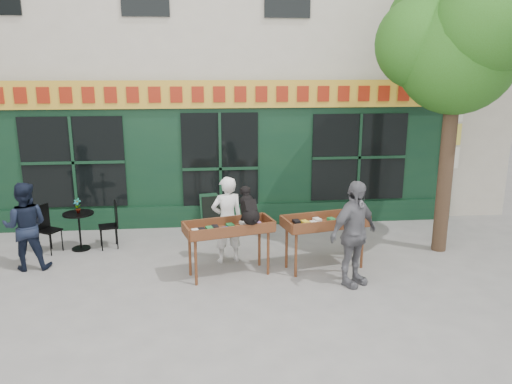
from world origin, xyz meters
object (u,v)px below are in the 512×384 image
at_px(man_right, 354,234).
at_px(man_left, 26,226).
at_px(dog, 249,205).
at_px(bistro_table, 79,224).
at_px(book_cart_center, 229,231).
at_px(book_cart_right, 325,225).
at_px(woman, 227,220).

bearing_deg(man_right, man_left, 134.87).
xyz_separation_m(dog, bistro_table, (-3.26, 1.62, -0.75)).
relative_size(book_cart_center, book_cart_right, 1.01).
bearing_deg(book_cart_center, book_cart_right, -9.49).
bearing_deg(book_cart_right, woman, 151.58).
relative_size(dog, woman, 0.37).
relative_size(dog, bistro_table, 0.79).
bearing_deg(bistro_table, woman, -17.50).
bearing_deg(man_right, dog, 129.59).
xyz_separation_m(woman, man_right, (2.04, -1.24, 0.08)).
height_order(book_cart_center, woman, woman).
xyz_separation_m(book_cart_center, dog, (0.35, -0.05, 0.47)).
xyz_separation_m(book_cart_center, man_right, (2.04, -0.59, 0.07)).
distance_m(woman, man_right, 2.39).
height_order(book_cart_center, man_right, man_right).
distance_m(dog, woman, 0.91).
relative_size(woman, bistro_table, 2.16).
xyz_separation_m(man_right, man_left, (-5.65, 1.26, -0.09)).
relative_size(book_cart_right, bistro_table, 2.10).
height_order(book_cart_right, man_right, man_right).
height_order(book_cart_center, dog, dog).
bearing_deg(man_left, dog, 164.60).
distance_m(woman, book_cart_right, 1.81).
bearing_deg(woman, man_right, 133.99).
distance_m(bistro_table, man_left, 1.17).
height_order(woman, man_left, woman).
height_order(book_cart_right, bistro_table, book_cart_right).
bearing_deg(dog, man_right, -32.48).
xyz_separation_m(book_cart_center, bistro_table, (-2.91, 1.57, -0.28)).
bearing_deg(man_right, woman, 116.06).
xyz_separation_m(book_cart_right, man_right, (0.30, -0.75, 0.07)).
xyz_separation_m(book_cart_center, woman, (0.00, 0.65, -0.00)).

